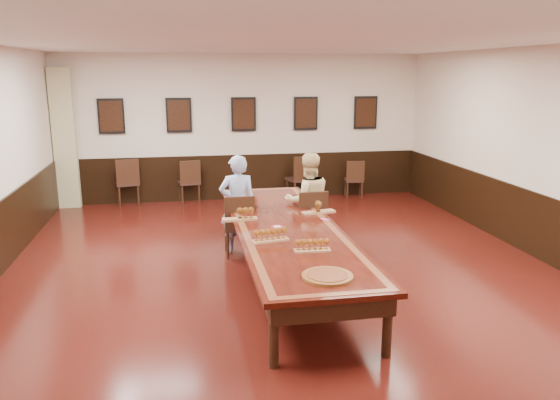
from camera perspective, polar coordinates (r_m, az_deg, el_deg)
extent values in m
cube|color=black|center=(7.74, 0.67, -8.14)|extent=(8.00, 10.00, 0.02)
cube|color=white|center=(7.22, 0.74, 16.40)|extent=(8.00, 10.00, 0.02)
cube|color=beige|center=(12.22, -3.84, 7.55)|extent=(8.00, 0.02, 3.20)
cube|color=beige|center=(2.77, 21.65, -13.90)|extent=(8.00, 0.02, 3.20)
cube|color=beige|center=(8.98, 26.77, 4.07)|extent=(0.02, 10.00, 3.20)
imported|color=#527ACD|center=(8.56, -4.44, -0.48)|extent=(0.58, 0.38, 1.57)
imported|color=beige|center=(8.80, 2.94, -0.11)|extent=(0.80, 0.64, 1.56)
cube|color=#F050A7|center=(7.83, 4.70, -2.03)|extent=(0.12, 0.14, 0.01)
cube|color=tan|center=(12.20, -21.59, 5.93)|extent=(0.45, 0.18, 2.90)
cube|color=black|center=(12.35, -3.75, 2.45)|extent=(7.98, 0.04, 1.00)
cube|color=black|center=(9.18, 25.91, -2.72)|extent=(0.04, 9.98, 1.00)
cube|color=black|center=(7.51, 0.69, -2.95)|extent=(1.40, 5.00, 0.06)
cube|color=brown|center=(7.50, 0.69, -2.71)|extent=(1.28, 4.88, 0.00)
cube|color=black|center=(7.50, 0.69, -2.70)|extent=(1.10, 4.70, 0.00)
cube|color=black|center=(7.55, 0.68, -4.04)|extent=(1.25, 4.85, 0.18)
cylinder|color=black|center=(5.42, -0.68, -13.89)|extent=(0.10, 0.10, 0.69)
cylinder|color=black|center=(5.71, 11.16, -12.67)|extent=(0.10, 0.10, 0.69)
cylinder|color=black|center=(9.75, -5.29, -1.46)|extent=(0.10, 0.10, 0.69)
cylinder|color=black|center=(9.91, 1.40, -1.16)|extent=(0.10, 0.10, 0.69)
cube|color=black|center=(12.13, -17.22, 8.37)|extent=(0.54, 0.03, 0.74)
cube|color=black|center=(12.11, -17.23, 8.36)|extent=(0.46, 0.01, 0.64)
cube|color=black|center=(12.05, -10.53, 8.71)|extent=(0.54, 0.03, 0.74)
cube|color=black|center=(12.03, -10.53, 8.70)|extent=(0.46, 0.01, 0.64)
cube|color=black|center=(12.13, -3.83, 8.93)|extent=(0.54, 0.03, 0.74)
cube|color=black|center=(12.11, -3.82, 8.92)|extent=(0.46, 0.01, 0.64)
cube|color=black|center=(12.37, 2.71, 9.03)|extent=(0.54, 0.03, 0.74)
cube|color=black|center=(12.35, 2.73, 9.02)|extent=(0.46, 0.01, 0.64)
cube|color=black|center=(12.75, 8.93, 9.01)|extent=(0.54, 0.03, 0.74)
cube|color=black|center=(12.74, 8.96, 9.01)|extent=(0.46, 0.01, 0.64)
cube|color=#98653F|center=(7.79, -4.21, -2.02)|extent=(0.50, 0.16, 0.03)
cube|color=#98653F|center=(8.17, 4.03, -1.28)|extent=(0.53, 0.24, 0.03)
cube|color=#98653F|center=(6.82, -1.02, -4.25)|extent=(0.49, 0.23, 0.03)
cube|color=#98653F|center=(6.46, 3.39, -5.30)|extent=(0.44, 0.15, 0.03)
cylinder|color=red|center=(7.40, -0.28, -2.88)|extent=(0.19, 0.19, 0.02)
cylinder|color=silver|center=(7.39, -0.28, -2.79)|extent=(0.10, 0.10, 0.01)
cylinder|color=#5E3212|center=(5.67, 4.97, -7.97)|extent=(0.64, 0.64, 0.04)
cylinder|color=brown|center=(5.67, 4.98, -7.77)|extent=(0.51, 0.51, 0.01)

